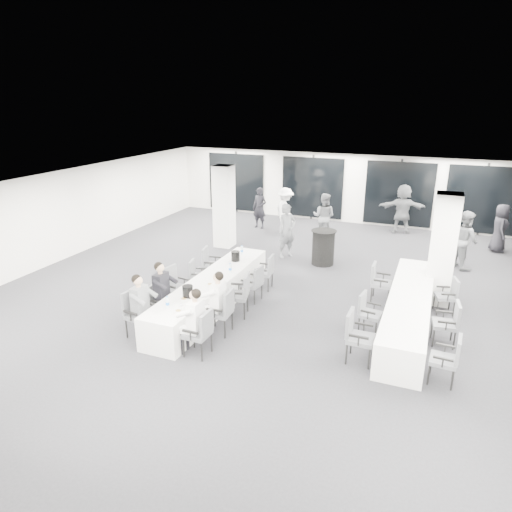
# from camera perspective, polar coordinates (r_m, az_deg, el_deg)

# --- Properties ---
(room) EXTENTS (14.04, 16.04, 2.84)m
(room) POSITION_cam_1_polar(r_m,az_deg,el_deg) (12.54, 7.06, 2.67)
(room) COLOR #232328
(room) RESTS_ON ground
(column_left) EXTENTS (0.60, 0.60, 2.80)m
(column_left) POSITION_cam_1_polar(r_m,az_deg,el_deg) (15.69, -4.02, 6.18)
(column_left) COLOR silver
(column_left) RESTS_ON floor
(column_right) EXTENTS (0.60, 0.60, 2.80)m
(column_right) POSITION_cam_1_polar(r_m,az_deg,el_deg) (12.06, 22.28, 0.73)
(column_right) COLOR silver
(column_right) RESTS_ON floor
(banquet_table_main) EXTENTS (0.90, 5.00, 0.75)m
(banquet_table_main) POSITION_cam_1_polar(r_m,az_deg,el_deg) (11.32, -5.50, -4.59)
(banquet_table_main) COLOR silver
(banquet_table_main) RESTS_ON floor
(banquet_table_side) EXTENTS (0.90, 5.00, 0.75)m
(banquet_table_side) POSITION_cam_1_polar(r_m,az_deg,el_deg) (10.93, 18.53, -6.47)
(banquet_table_side) COLOR silver
(banquet_table_side) RESTS_ON floor
(cocktail_table) EXTENTS (0.78, 0.78, 1.09)m
(cocktail_table) POSITION_cam_1_polar(r_m,az_deg,el_deg) (14.24, 8.40, 1.10)
(cocktail_table) COLOR black
(cocktail_table) RESTS_ON floor
(chair_main_left_near) EXTENTS (0.59, 0.64, 1.04)m
(chair_main_left_near) POSITION_cam_1_polar(r_m,az_deg,el_deg) (10.20, -14.68, -6.61)
(chair_main_left_near) COLOR #494C50
(chair_main_left_near) RESTS_ON floor
(chair_main_left_second) EXTENTS (0.48, 0.52, 0.88)m
(chair_main_left_second) POSITION_cam_1_polar(r_m,az_deg,el_deg) (10.82, -12.08, -5.40)
(chair_main_left_second) COLOR #494C50
(chair_main_left_second) RESTS_ON floor
(chair_main_left_mid) EXTENTS (0.61, 0.65, 1.04)m
(chair_main_left_mid) POSITION_cam_1_polar(r_m,az_deg,el_deg) (11.34, -10.17, -3.58)
(chair_main_left_mid) COLOR #494C50
(chair_main_left_mid) RESTS_ON floor
(chair_main_left_fourth) EXTENTS (0.53, 0.55, 0.86)m
(chair_main_left_fourth) POSITION_cam_1_polar(r_m,az_deg,el_deg) (12.22, -7.42, -2.23)
(chair_main_left_fourth) COLOR #494C50
(chair_main_left_fourth) RESTS_ON floor
(chair_main_left_far) EXTENTS (0.57, 0.61, 0.97)m
(chair_main_left_far) POSITION_cam_1_polar(r_m,az_deg,el_deg) (12.85, -5.78, -0.79)
(chair_main_left_far) COLOR #494C50
(chair_main_left_far) RESTS_ON floor
(chair_main_right_near) EXTENTS (0.50, 0.56, 0.98)m
(chair_main_right_near) POSITION_cam_1_polar(r_m,az_deg,el_deg) (9.22, -6.92, -9.23)
(chair_main_right_near) COLOR #494C50
(chair_main_right_near) RESTS_ON floor
(chair_main_right_second) EXTENTS (0.53, 0.59, 1.01)m
(chair_main_right_second) POSITION_cam_1_polar(r_m,az_deg,el_deg) (10.00, -4.14, -6.63)
(chair_main_right_second) COLOR #494C50
(chair_main_right_second) RESTS_ON floor
(chair_main_right_mid) EXTENTS (0.63, 0.66, 1.04)m
(chair_main_right_mid) POSITION_cam_1_polar(r_m,az_deg,el_deg) (10.76, -1.96, -4.54)
(chair_main_right_mid) COLOR #494C50
(chair_main_right_mid) RESTS_ON floor
(chair_main_right_fourth) EXTENTS (0.52, 0.56, 0.93)m
(chair_main_right_fourth) POSITION_cam_1_polar(r_m,az_deg,el_deg) (11.53, -0.22, -3.21)
(chair_main_right_fourth) COLOR #494C50
(chair_main_right_fourth) RESTS_ON floor
(chair_main_right_far) EXTENTS (0.52, 0.57, 0.95)m
(chair_main_right_far) POSITION_cam_1_polar(r_m,az_deg,el_deg) (12.25, 1.27, -1.77)
(chair_main_right_far) COLOR #494C50
(chair_main_right_far) RESTS_ON floor
(chair_side_left_near) EXTENTS (0.53, 0.60, 1.04)m
(chair_side_left_near) POSITION_cam_1_polar(r_m,az_deg,el_deg) (9.19, 12.46, -9.43)
(chair_side_left_near) COLOR #494C50
(chair_side_left_near) RESTS_ON floor
(chair_side_left_mid) EXTENTS (0.51, 0.55, 0.90)m
(chair_side_left_mid) POSITION_cam_1_polar(r_m,az_deg,el_deg) (10.36, 13.76, -6.60)
(chair_side_left_mid) COLOR #494C50
(chair_side_left_mid) RESTS_ON floor
(chair_side_left_far) EXTENTS (0.50, 0.56, 0.98)m
(chair_side_left_far) POSITION_cam_1_polar(r_m,az_deg,el_deg) (11.96, 15.07, -2.89)
(chair_side_left_far) COLOR #494C50
(chair_side_left_far) RESTS_ON floor
(chair_side_right_near) EXTENTS (0.51, 0.56, 0.94)m
(chair_side_right_near) POSITION_cam_1_polar(r_m,az_deg,el_deg) (9.04, 22.96, -11.53)
(chair_side_right_near) COLOR #494C50
(chair_side_right_near) RESTS_ON floor
(chair_side_right_mid) EXTENTS (0.53, 0.58, 0.96)m
(chair_side_right_mid) POSITION_cam_1_polar(r_m,az_deg,el_deg) (10.35, 23.00, -7.48)
(chair_side_right_mid) COLOR #494C50
(chair_side_right_mid) RESTS_ON floor
(chair_side_right_far) EXTENTS (0.54, 0.57, 0.88)m
(chair_side_right_far) POSITION_cam_1_polar(r_m,az_deg,el_deg) (11.84, 22.95, -4.34)
(chair_side_right_far) COLOR #494C50
(chair_side_right_far) RESTS_ON floor
(seated_guest_a) EXTENTS (0.50, 0.38, 1.44)m
(seated_guest_a) POSITION_cam_1_polar(r_m,az_deg,el_deg) (10.01, -14.03, -5.68)
(seated_guest_a) COLOR #5B5E63
(seated_guest_a) RESTS_ON floor
(seated_guest_b) EXTENTS (0.50, 0.38, 1.44)m
(seated_guest_b) POSITION_cam_1_polar(r_m,az_deg,el_deg) (10.62, -11.47, -3.99)
(seated_guest_b) COLOR black
(seated_guest_b) RESTS_ON floor
(seated_guest_c) EXTENTS (0.50, 0.38, 1.44)m
(seated_guest_c) POSITION_cam_1_polar(r_m,az_deg,el_deg) (9.18, -7.90, -7.61)
(seated_guest_c) COLOR white
(seated_guest_c) RESTS_ON floor
(seated_guest_d) EXTENTS (0.50, 0.38, 1.44)m
(seated_guest_d) POSITION_cam_1_polar(r_m,az_deg,el_deg) (9.97, -5.08, -5.25)
(seated_guest_d) COLOR white
(seated_guest_d) RESTS_ON floor
(standing_guest_a) EXTENTS (0.91, 0.93, 1.99)m
(standing_guest_a) POSITION_cam_1_polar(r_m,az_deg,el_deg) (14.66, 3.88, 3.60)
(standing_guest_a) COLOR #5B5E63
(standing_guest_a) RESTS_ON floor
(standing_guest_b) EXTENTS (0.96, 0.62, 1.92)m
(standing_guest_b) POSITION_cam_1_polar(r_m,az_deg,el_deg) (16.71, 8.49, 5.28)
(standing_guest_b) COLOR #5B5E63
(standing_guest_b) RESTS_ON floor
(standing_guest_c) EXTENTS (1.39, 1.34, 1.98)m
(standing_guest_c) POSITION_cam_1_polar(r_m,az_deg,el_deg) (17.32, 3.66, 6.03)
(standing_guest_c) COLOR white
(standing_guest_c) RESTS_ON floor
(standing_guest_d) EXTENTS (1.35, 1.23, 2.01)m
(standing_guest_d) POSITION_cam_1_polar(r_m,az_deg,el_deg) (17.25, 23.29, 4.49)
(standing_guest_d) COLOR black
(standing_guest_d) RESTS_ON floor
(standing_guest_e) EXTENTS (0.61, 0.92, 1.83)m
(standing_guest_e) POSITION_cam_1_polar(r_m,az_deg,el_deg) (17.22, 28.24, 3.43)
(standing_guest_e) COLOR black
(standing_guest_e) RESTS_ON floor
(standing_guest_f) EXTENTS (2.08, 1.19, 2.13)m
(standing_guest_f) POSITION_cam_1_polar(r_m,az_deg,el_deg) (18.18, 17.89, 6.02)
(standing_guest_f) COLOR #5B5E63
(standing_guest_f) RESTS_ON floor
(standing_guest_g) EXTENTS (0.74, 0.63, 1.82)m
(standing_guest_g) POSITION_cam_1_polar(r_m,az_deg,el_deg) (18.05, 0.45, 6.36)
(standing_guest_g) COLOR black
(standing_guest_g) RESTS_ON floor
(standing_guest_h) EXTENTS (1.01, 1.13, 2.00)m
(standing_guest_h) POSITION_cam_1_polar(r_m,az_deg,el_deg) (15.04, 24.68, 2.30)
(standing_guest_h) COLOR #5B5E63
(standing_guest_h) RESTS_ON floor
(ice_bucket_near) EXTENTS (0.24, 0.24, 0.27)m
(ice_bucket_near) POSITION_cam_1_polar(r_m,az_deg,el_deg) (10.19, -8.53, -4.41)
(ice_bucket_near) COLOR black
(ice_bucket_near) RESTS_ON banquet_table_main
(ice_bucket_far) EXTENTS (0.24, 0.24, 0.27)m
(ice_bucket_far) POSITION_cam_1_polar(r_m,az_deg,el_deg) (12.29, -2.58, -0.01)
(ice_bucket_far) COLOR black
(ice_bucket_far) RESTS_ON banquet_table_main
(water_bottle_a) EXTENTS (0.08, 0.08, 0.24)m
(water_bottle_a) POSITION_cam_1_polar(r_m,az_deg,el_deg) (9.76, -11.02, -5.73)
(water_bottle_a) COLOR silver
(water_bottle_a) RESTS_ON banquet_table_main
(water_bottle_b) EXTENTS (0.07, 0.07, 0.23)m
(water_bottle_b) POSITION_cam_1_polar(r_m,az_deg,el_deg) (11.49, -3.25, -1.52)
(water_bottle_b) COLOR silver
(water_bottle_b) RESTS_ON banquet_table_main
(water_bottle_c) EXTENTS (0.07, 0.07, 0.23)m
(water_bottle_c) POSITION_cam_1_polar(r_m,az_deg,el_deg) (12.82, -1.78, 0.74)
(water_bottle_c) COLOR silver
(water_bottle_c) RESTS_ON banquet_table_main
(plate_a) EXTENTS (0.20, 0.20, 0.03)m
(plate_a) POSITION_cam_1_polar(r_m,az_deg,el_deg) (10.14, -9.01, -5.29)
(plate_a) COLOR white
(plate_a) RESTS_ON banquet_table_main
(plate_b) EXTENTS (0.19, 0.19, 0.03)m
(plate_b) POSITION_cam_1_polar(r_m,az_deg,el_deg) (9.62, -9.69, -6.75)
(plate_b) COLOR white
(plate_b) RESTS_ON banquet_table_main
(plate_c) EXTENTS (0.18, 0.18, 0.03)m
(plate_c) POSITION_cam_1_polar(r_m,az_deg,el_deg) (10.83, -5.77, -3.52)
(plate_c) COLOR white
(plate_c) RESTS_ON banquet_table_main
(wine_glass) EXTENTS (0.08, 0.08, 0.20)m
(wine_glass) POSITION_cam_1_polar(r_m,az_deg,el_deg) (9.52, -9.36, -6.11)
(wine_glass) COLOR silver
(wine_glass) RESTS_ON banquet_table_main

